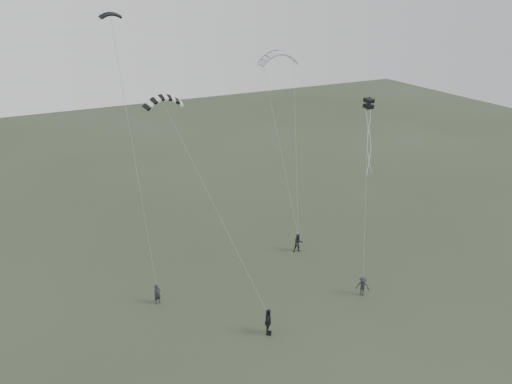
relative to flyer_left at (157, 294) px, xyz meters
name	(u,v)px	position (x,y,z in m)	size (l,w,h in m)	color
ground	(273,310)	(7.10, -4.51, -0.77)	(140.00, 140.00, 0.00)	#2F3B27
flyer_left	(157,294)	(0.00, 0.00, 0.00)	(0.56, 0.37, 1.54)	#222228
flyer_right	(298,243)	(13.05, 1.88, 0.06)	(0.80, 0.63, 1.65)	black
flyer_center	(268,322)	(5.52, -6.70, 0.19)	(1.12, 0.47, 1.92)	black
flyer_far	(363,286)	(13.91, -5.90, 0.00)	(1.00, 0.58, 1.55)	#27272B
kite_dark_small	(110,14)	(-0.15, 5.29, 18.90)	(1.47, 0.44, 0.49)	black
kite_pale_large	(279,53)	(14.07, 7.67, 15.31)	(3.60, 0.81, 1.51)	#AEB0B3
kite_striped	(163,97)	(1.66, 0.57, 14.04)	(2.55, 0.64, 1.05)	black
kite_box	(369,103)	(16.82, -1.25, 12.50)	(0.60, 0.60, 0.70)	black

